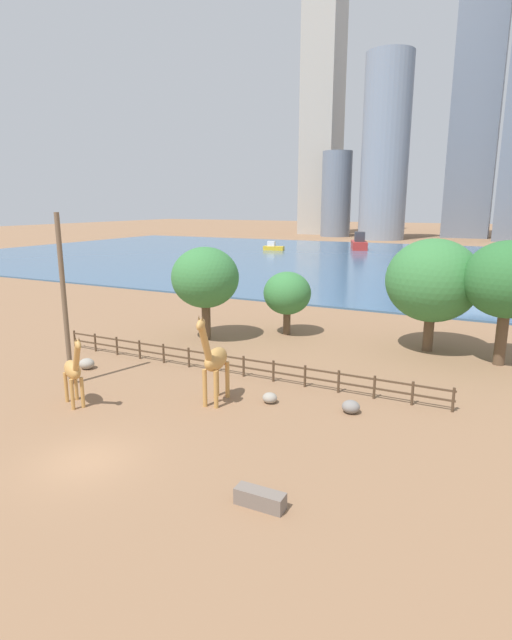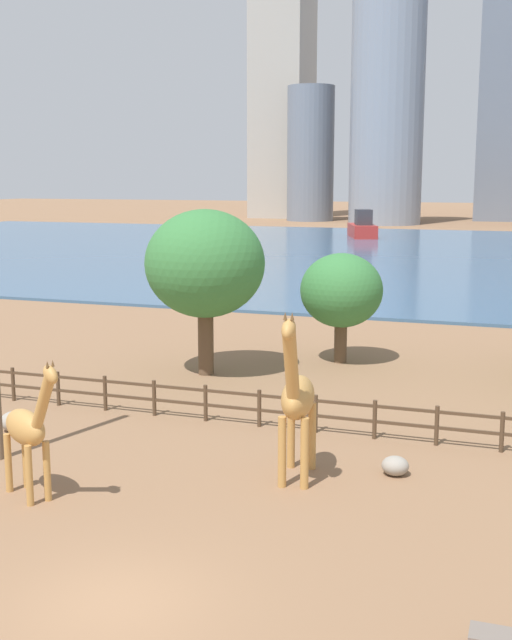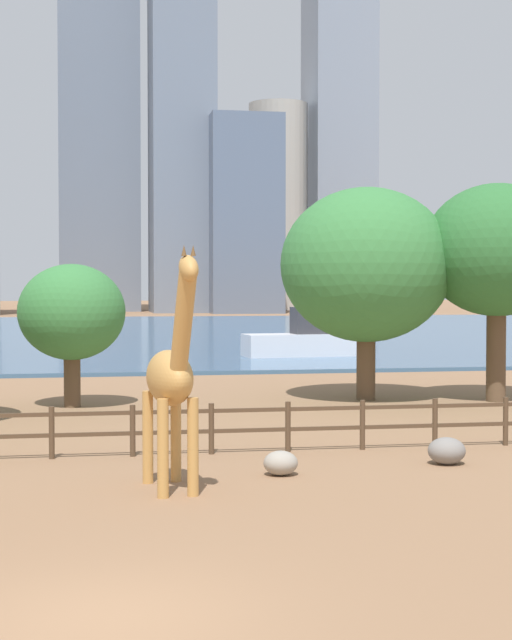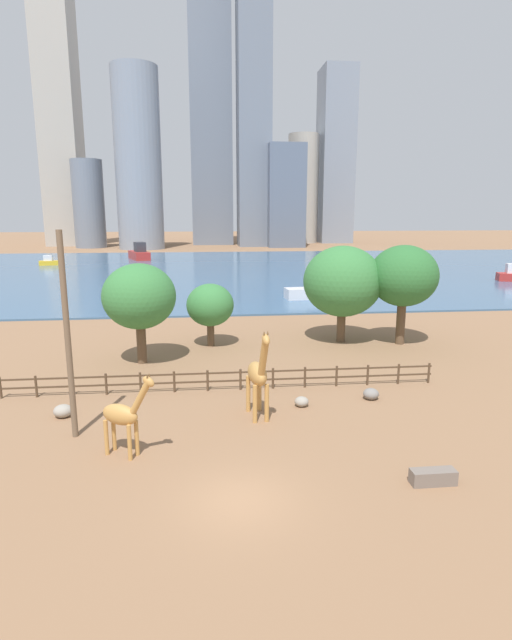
{
  "view_description": "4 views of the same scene",
  "coord_description": "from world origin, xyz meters",
  "px_view_note": "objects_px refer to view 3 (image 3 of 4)",
  "views": [
    {
      "loc": [
        14.51,
        -13.5,
        10.27
      ],
      "look_at": [
        -1.93,
        19.48,
        1.68
      ],
      "focal_mm": 28.0,
      "sensor_mm": 36.0,
      "label": 1
    },
    {
      "loc": [
        7.54,
        -13.06,
        8.41
      ],
      "look_at": [
        -3.6,
        19.05,
        2.4
      ],
      "focal_mm": 45.0,
      "sensor_mm": 36.0,
      "label": 2
    },
    {
      "loc": [
        -0.23,
        -12.64,
        4.28
      ],
      "look_at": [
        3.9,
        10.86,
        3.46
      ],
      "focal_mm": 55.0,
      "sensor_mm": 36.0,
      "label": 3
    },
    {
      "loc": [
        -1.16,
        -16.8,
        10.56
      ],
      "look_at": [
        2.62,
        18.73,
        2.87
      ],
      "focal_mm": 28.0,
      "sensor_mm": 36.0,
      "label": 4
    }
  ],
  "objects_px": {
    "boulder_small": "(281,463)",
    "tree_right_tall": "(366,265)",
    "tree_left_large": "(72,313)",
    "boat_sailboat": "(302,339)",
    "giraffe_tall": "(171,378)",
    "boulder_near_fence": "(447,451)",
    "tree_left_small": "(497,251)"
  },
  "relations": [
    {
      "from": "tree_left_large",
      "to": "boat_sailboat",
      "type": "height_order",
      "value": "tree_left_large"
    },
    {
      "from": "giraffe_tall",
      "to": "boulder_near_fence",
      "type": "height_order",
      "value": "giraffe_tall"
    },
    {
      "from": "giraffe_tall",
      "to": "boat_sailboat",
      "type": "height_order",
      "value": "giraffe_tall"
    },
    {
      "from": "boulder_near_fence",
      "to": "tree_left_large",
      "type": "relative_size",
      "value": 0.18
    },
    {
      "from": "boulder_near_fence",
      "to": "tree_left_small",
      "type": "height_order",
      "value": "tree_left_small"
    },
    {
      "from": "tree_left_large",
      "to": "tree_right_tall",
      "type": "bearing_deg",
      "value": 1.28
    },
    {
      "from": "tree_left_large",
      "to": "tree_left_small",
      "type": "distance_m",
      "value": 15.69
    },
    {
      "from": "tree_left_large",
      "to": "boulder_small",
      "type": "bearing_deg",
      "value": -70.52
    },
    {
      "from": "boulder_small",
      "to": "tree_left_large",
      "type": "xyz_separation_m",
      "value": [
        -4.8,
        13.56,
        3.06
      ]
    },
    {
      "from": "giraffe_tall",
      "to": "boat_sailboat",
      "type": "xyz_separation_m",
      "value": [
        10.77,
        35.45,
        -1.21
      ]
    },
    {
      "from": "tree_right_tall",
      "to": "giraffe_tall",
      "type": "bearing_deg",
      "value": -119.78
    },
    {
      "from": "giraffe_tall",
      "to": "tree_left_small",
      "type": "height_order",
      "value": "tree_left_small"
    },
    {
      "from": "boulder_small",
      "to": "boat_sailboat",
      "type": "bearing_deg",
      "value": 76.53
    },
    {
      "from": "giraffe_tall",
      "to": "tree_left_large",
      "type": "bearing_deg",
      "value": -179.07
    },
    {
      "from": "boat_sailboat",
      "to": "tree_left_large",
      "type": "bearing_deg",
      "value": 52.28
    },
    {
      "from": "tree_left_small",
      "to": "boat_sailboat",
      "type": "xyz_separation_m",
      "value": [
        -2.52,
        21.58,
        -4.41
      ]
    },
    {
      "from": "giraffe_tall",
      "to": "boulder_small",
      "type": "height_order",
      "value": "giraffe_tall"
    },
    {
      "from": "boulder_near_fence",
      "to": "tree_left_large",
      "type": "height_order",
      "value": "tree_left_large"
    },
    {
      "from": "boulder_small",
      "to": "tree_left_small",
      "type": "xyz_separation_m",
      "value": [
        10.7,
        12.59,
        5.3
      ]
    },
    {
      "from": "tree_left_large",
      "to": "boulder_near_fence",
      "type": "bearing_deg",
      "value": -55.12
    },
    {
      "from": "boulder_small",
      "to": "tree_right_tall",
      "type": "height_order",
      "value": "tree_right_tall"
    },
    {
      "from": "tree_left_large",
      "to": "tree_left_small",
      "type": "relative_size",
      "value": 0.63
    },
    {
      "from": "boulder_near_fence",
      "to": "boulder_small",
      "type": "height_order",
      "value": "boulder_near_fence"
    },
    {
      "from": "tree_left_small",
      "to": "tree_right_tall",
      "type": "bearing_deg",
      "value": 165.45
    },
    {
      "from": "giraffe_tall",
      "to": "tree_left_large",
      "type": "distance_m",
      "value": 15.04
    },
    {
      "from": "boulder_small",
      "to": "tree_right_tall",
      "type": "xyz_separation_m",
      "value": [
        6.05,
        13.8,
        4.78
      ]
    },
    {
      "from": "giraffe_tall",
      "to": "boulder_near_fence",
      "type": "xyz_separation_m",
      "value": [
        6.78,
        1.93,
        -2.05
      ]
    },
    {
      "from": "giraffe_tall",
      "to": "tree_right_tall",
      "type": "height_order",
      "value": "tree_right_tall"
    },
    {
      "from": "tree_left_large",
      "to": "boat_sailboat",
      "type": "bearing_deg",
      "value": 57.8
    },
    {
      "from": "boulder_small",
      "to": "boulder_near_fence",
      "type": "bearing_deg",
      "value": 8.77
    },
    {
      "from": "boulder_near_fence",
      "to": "tree_left_small",
      "type": "distance_m",
      "value": 14.58
    },
    {
      "from": "boulder_small",
      "to": "tree_left_large",
      "type": "bearing_deg",
      "value": 109.48
    }
  ]
}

